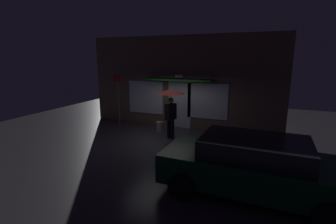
{
  "coord_description": "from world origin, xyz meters",
  "views": [
    {
      "loc": [
        3.74,
        -8.49,
        3.23
      ],
      "look_at": [
        0.12,
        0.45,
        1.11
      ],
      "focal_mm": 26.08,
      "sensor_mm": 36.0,
      "label": 1
    }
  ],
  "objects_px": {
    "person_with_umbrella": "(171,101)",
    "parked_car": "(253,166)",
    "sidewalk_bollard": "(159,127)",
    "street_sign_post": "(118,96)"
  },
  "relations": [
    {
      "from": "parked_car",
      "to": "street_sign_post",
      "type": "distance_m",
      "value": 7.79
    },
    {
      "from": "street_sign_post",
      "to": "sidewalk_bollard",
      "type": "relative_size",
      "value": 5.56
    },
    {
      "from": "parked_car",
      "to": "sidewalk_bollard",
      "type": "height_order",
      "value": "parked_car"
    },
    {
      "from": "person_with_umbrella",
      "to": "parked_car",
      "type": "relative_size",
      "value": 0.47
    },
    {
      "from": "person_with_umbrella",
      "to": "sidewalk_bollard",
      "type": "xyz_separation_m",
      "value": [
        -0.82,
        0.7,
        -1.35
      ]
    },
    {
      "from": "sidewalk_bollard",
      "to": "person_with_umbrella",
      "type": "bearing_deg",
      "value": -40.75
    },
    {
      "from": "street_sign_post",
      "to": "sidewalk_bollard",
      "type": "xyz_separation_m",
      "value": [
        2.33,
        -0.33,
        -1.21
      ]
    },
    {
      "from": "parked_car",
      "to": "sidewalk_bollard",
      "type": "relative_size",
      "value": 9.49
    },
    {
      "from": "person_with_umbrella",
      "to": "street_sign_post",
      "type": "distance_m",
      "value": 3.31
    },
    {
      "from": "parked_car",
      "to": "sidewalk_bollard",
      "type": "distance_m",
      "value": 5.73
    }
  ]
}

